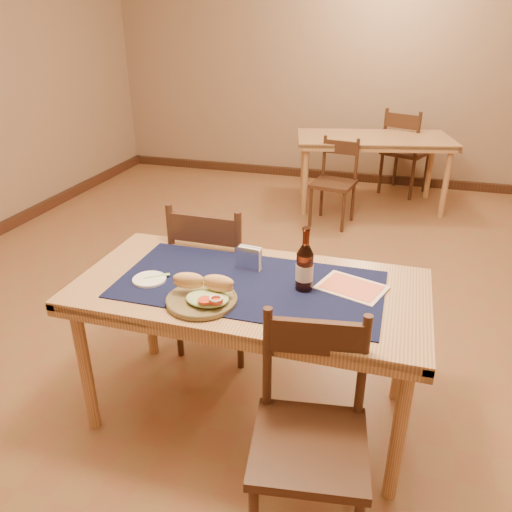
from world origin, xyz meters
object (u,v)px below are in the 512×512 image
(chair_main_far, at_px, (217,275))
(napkin_holder, at_px, (249,258))
(chair_main_near, at_px, (310,433))
(sandwich_plate, at_px, (203,295))
(beer_bottle, at_px, (305,267))
(main_table, at_px, (250,300))
(back_table, at_px, (373,145))

(chair_main_far, height_order, napkin_holder, chair_main_far)
(chair_main_near, xyz_separation_m, sandwich_plate, (-0.54, 0.33, 0.32))
(beer_bottle, xyz_separation_m, napkin_holder, (-0.30, 0.12, -0.06))
(main_table, xyz_separation_m, sandwich_plate, (-0.14, -0.21, 0.12))
(sandwich_plate, bearing_deg, main_table, 56.11)
(chair_main_far, bearing_deg, napkin_holder, -48.07)
(back_table, bearing_deg, chair_main_far, -102.66)
(back_table, xyz_separation_m, beer_bottle, (-0.06, -3.36, 0.20))
(back_table, relative_size, napkin_holder, 12.75)
(chair_main_far, distance_m, beer_bottle, 0.83)
(chair_main_far, distance_m, napkin_holder, 0.54)
(main_table, bearing_deg, napkin_holder, 108.76)
(main_table, xyz_separation_m, napkin_holder, (-0.05, 0.15, 0.14))
(chair_main_far, relative_size, napkin_holder, 7.30)
(chair_main_near, distance_m, napkin_holder, 0.88)
(sandwich_plate, xyz_separation_m, napkin_holder, (0.09, 0.36, 0.02))
(beer_bottle, bearing_deg, back_table, 89.04)
(napkin_holder, bearing_deg, beer_bottle, -22.63)
(napkin_holder, bearing_deg, sandwich_plate, -104.53)
(back_table, distance_m, napkin_holder, 3.26)
(sandwich_plate, height_order, beer_bottle, beer_bottle)
(napkin_holder, bearing_deg, chair_main_far, 131.93)
(back_table, relative_size, beer_bottle, 5.75)
(sandwich_plate, bearing_deg, chair_main_near, -31.28)
(sandwich_plate, relative_size, beer_bottle, 1.04)
(chair_main_far, xyz_separation_m, napkin_holder, (0.30, -0.34, 0.30))
(chair_main_far, xyz_separation_m, beer_bottle, (0.60, -0.46, 0.36))
(napkin_holder, bearing_deg, back_table, 83.81)
(back_table, height_order, chair_main_far, chair_main_far)
(main_table, distance_m, back_table, 3.40)
(main_table, height_order, napkin_holder, napkin_holder)
(napkin_holder, bearing_deg, main_table, -71.24)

